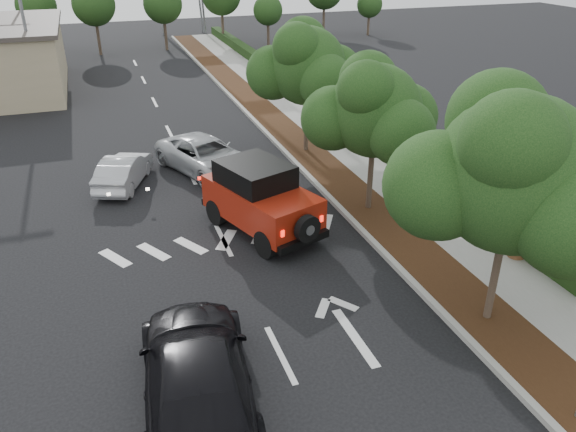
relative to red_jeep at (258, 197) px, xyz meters
name	(u,v)px	position (x,y,z in m)	size (l,w,h in m)	color
ground	(280,354)	(-1.33, -6.39, -1.22)	(120.00, 120.00, 0.00)	black
curb	(293,160)	(3.27, 5.61, -1.14)	(0.20, 70.00, 0.15)	#9E9B93
planting_strip	(314,158)	(4.27, 5.61, -1.16)	(1.80, 70.00, 0.12)	black
sidewalk	(352,153)	(6.17, 5.61, -1.16)	(2.00, 70.00, 0.12)	gray
hedge	(379,143)	(7.57, 5.61, -0.82)	(0.80, 70.00, 0.80)	black
transmission_tower	(185,35)	(4.67, 41.61, -1.22)	(7.00, 4.00, 28.00)	slate
street_tree_near	(486,320)	(4.27, -6.89, -1.22)	(3.80, 3.80, 5.92)	black
street_tree_mid	(368,210)	(4.27, 0.11, -1.22)	(3.20, 3.20, 5.32)	black
street_tree_far	(306,152)	(4.27, 6.61, -1.22)	(3.40, 3.40, 5.62)	black
light_pole_a	(41,103)	(-7.83, 19.61, -1.22)	(2.00, 0.22, 9.00)	slate
light_pole_b	(33,64)	(-8.83, 31.61, -1.22)	(2.00, 0.22, 9.00)	slate
red_jeep	(258,197)	(0.00, 0.00, 0.00)	(3.38, 4.90, 2.40)	black
silver_suv_ahead	(206,156)	(-0.60, 5.70, -0.50)	(2.39, 5.18, 1.44)	#A8ABB0
black_suv_oncoming	(197,375)	(-3.51, -7.34, -0.38)	(2.33, 5.74, 1.67)	black
silver_sedan_oncoming	(123,171)	(-4.04, 5.40, -0.58)	(1.34, 3.85, 1.27)	#A4A6AC
terracotta_planter	(520,237)	(7.07, -4.59, -0.41)	(0.69, 0.69, 1.20)	brown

